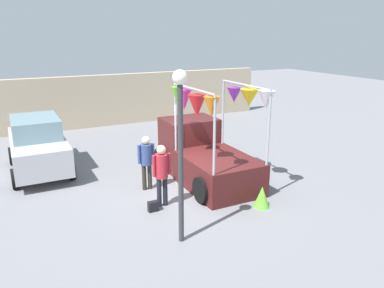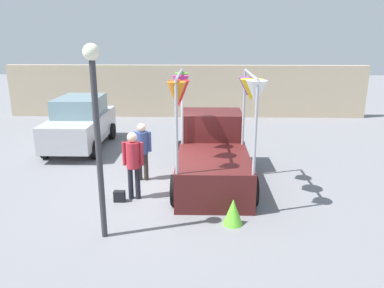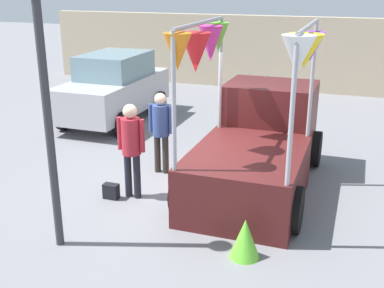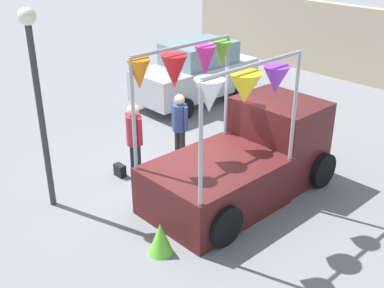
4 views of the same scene
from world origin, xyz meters
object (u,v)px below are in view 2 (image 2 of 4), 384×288
street_lamp (96,117)px  handbag (119,196)px  vendor_truck (212,149)px  folded_kite_bundle_lime (233,212)px  parked_car (80,123)px  person_customer (133,159)px  person_vendor (142,146)px

street_lamp → handbag: bearing=91.6°
vendor_truck → folded_kite_bundle_lime: size_ratio=6.80×
parked_car → person_customer: bearing=-58.3°
handbag → street_lamp: 2.95m
person_vendor → street_lamp: size_ratio=0.43×
street_lamp → folded_kite_bundle_lime: (2.72, 0.58, -2.26)m
street_lamp → vendor_truck: bearing=54.7°
handbag → folded_kite_bundle_lime: size_ratio=0.47×
parked_car → folded_kite_bundle_lime: (5.17, -5.76, -0.64)m
parked_car → handbag: bearing=-62.7°
parked_car → handbag: size_ratio=14.29×
street_lamp → person_vendor: bearing=84.0°
person_customer → person_vendor: bearing=88.8°
street_lamp → folded_kite_bundle_lime: street_lamp is taller
vendor_truck → street_lamp: 4.35m
person_customer → person_vendor: person_customer is taller
parked_car → handbag: (2.40, -4.65, -0.80)m
folded_kite_bundle_lime → street_lamp: bearing=-167.9°
vendor_truck → parked_car: size_ratio=1.02×
parked_car → street_lamp: street_lamp is taller
parked_car → street_lamp: bearing=-68.9°
street_lamp → folded_kite_bundle_lime: 3.59m
vendor_truck → handbag: bearing=-146.1°
parked_car → street_lamp: (2.45, -6.34, 1.61)m
vendor_truck → folded_kite_bundle_lime: (0.40, -2.70, -0.61)m
person_vendor → street_lamp: 3.54m
parked_car → person_vendor: parked_car is taller
person_vendor → street_lamp: (-0.33, -3.17, 1.54)m
person_vendor → handbag: size_ratio=6.01×
handbag → person_vendor: bearing=75.8°
vendor_truck → person_customer: bearing=-145.4°
person_customer → handbag: (-0.35, -0.20, -0.93)m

